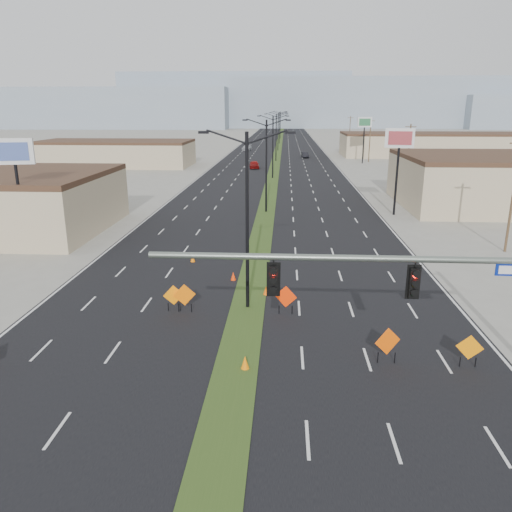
# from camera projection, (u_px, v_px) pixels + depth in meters

# --- Properties ---
(ground) EXTENTS (600.00, 600.00, 0.00)m
(ground) POSITION_uv_depth(u_px,v_px,m) (223.00, 437.00, 17.67)
(ground) COLOR gray
(ground) RESTS_ON ground
(road_surface) EXTENTS (25.00, 400.00, 0.02)m
(road_surface) POSITION_uv_depth(u_px,v_px,m) (276.00, 159.00, 113.36)
(road_surface) COLOR black
(road_surface) RESTS_ON ground
(median_strip) EXTENTS (2.00, 400.00, 0.04)m
(median_strip) POSITION_uv_depth(u_px,v_px,m) (276.00, 159.00, 113.36)
(median_strip) COLOR #304B1A
(median_strip) RESTS_ON ground
(building_sw_far) EXTENTS (30.00, 14.00, 4.50)m
(building_sw_far) POSITION_uv_depth(u_px,v_px,m) (116.00, 154.00, 100.14)
(building_sw_far) COLOR #C2AE8A
(building_sw_far) RESTS_ON ground
(building_se_far) EXTENTS (44.00, 16.00, 5.00)m
(building_se_far) POSITION_uv_depth(u_px,v_px,m) (435.00, 146.00, 120.12)
(building_se_far) COLOR #C2AE8A
(building_se_far) RESTS_ON ground
(mesa_west) EXTENTS (180.00, 50.00, 22.00)m
(mesa_west) POSITION_uv_depth(u_px,v_px,m) (76.00, 108.00, 289.12)
(mesa_west) COLOR #8898A9
(mesa_west) RESTS_ON ground
(mesa_center) EXTENTS (220.00, 50.00, 28.00)m
(mesa_center) POSITION_uv_depth(u_px,v_px,m) (349.00, 103.00, 298.54)
(mesa_center) COLOR #8898A9
(mesa_center) RESTS_ON ground
(mesa_backdrop) EXTENTS (140.00, 50.00, 32.00)m
(mesa_backdrop) POSITION_uv_depth(u_px,v_px,m) (236.00, 100.00, 320.98)
(mesa_backdrop) COLOR #8898A9
(mesa_backdrop) RESTS_ON ground
(signal_mast) EXTENTS (16.30, 0.60, 8.00)m
(signal_mast) POSITION_uv_depth(u_px,v_px,m) (466.00, 295.00, 17.75)
(signal_mast) COLOR slate
(signal_mast) RESTS_ON ground
(streetlight_0) EXTENTS (5.15, 0.24, 10.02)m
(streetlight_0) POSITION_uv_depth(u_px,v_px,m) (247.00, 217.00, 27.61)
(streetlight_0) COLOR black
(streetlight_0) RESTS_ON ground
(streetlight_1) EXTENTS (5.15, 0.24, 10.02)m
(streetlight_1) POSITION_uv_depth(u_px,v_px,m) (266.00, 163.00, 54.41)
(streetlight_1) COLOR black
(streetlight_1) RESTS_ON ground
(streetlight_2) EXTENTS (5.15, 0.24, 10.02)m
(streetlight_2) POSITION_uv_depth(u_px,v_px,m) (273.00, 145.00, 81.20)
(streetlight_2) COLOR black
(streetlight_2) RESTS_ON ground
(streetlight_3) EXTENTS (5.15, 0.24, 10.02)m
(streetlight_3) POSITION_uv_depth(u_px,v_px,m) (276.00, 136.00, 107.99)
(streetlight_3) COLOR black
(streetlight_3) RESTS_ON ground
(streetlight_4) EXTENTS (5.15, 0.24, 10.02)m
(streetlight_4) POSITION_uv_depth(u_px,v_px,m) (278.00, 130.00, 134.79)
(streetlight_4) COLOR black
(streetlight_4) RESTS_ON ground
(streetlight_5) EXTENTS (5.15, 0.24, 10.02)m
(streetlight_5) POSITION_uv_depth(u_px,v_px,m) (279.00, 127.00, 161.58)
(streetlight_5) COLOR black
(streetlight_5) RESTS_ON ground
(streetlight_6) EXTENTS (5.15, 0.24, 10.02)m
(streetlight_6) POSITION_uv_depth(u_px,v_px,m) (280.00, 124.00, 188.37)
(streetlight_6) COLOR black
(streetlight_6) RESTS_ON ground
(utility_pole_1) EXTENTS (1.60, 0.20, 9.00)m
(utility_pole_1) POSITION_uv_depth(u_px,v_px,m) (408.00, 155.00, 72.65)
(utility_pole_1) COLOR #4C3823
(utility_pole_1) RESTS_ON ground
(utility_pole_2) EXTENTS (1.60, 0.20, 9.00)m
(utility_pole_2) POSITION_uv_depth(u_px,v_px,m) (370.00, 140.00, 106.14)
(utility_pole_2) COLOR #4C3823
(utility_pole_2) RESTS_ON ground
(utility_pole_3) EXTENTS (1.60, 0.20, 9.00)m
(utility_pole_3) POSITION_uv_depth(u_px,v_px,m) (350.00, 132.00, 139.63)
(utility_pole_3) COLOR #4C3823
(utility_pole_3) RESTS_ON ground
(car_left) EXTENTS (2.23, 4.55, 1.49)m
(car_left) POSITION_uv_depth(u_px,v_px,m) (254.00, 165.00, 95.83)
(car_left) COLOR maroon
(car_left) RESTS_ON ground
(car_mid) EXTENTS (1.79, 4.06, 1.30)m
(car_mid) POSITION_uv_depth(u_px,v_px,m) (305.00, 155.00, 116.44)
(car_mid) COLOR black
(car_mid) RESTS_ON ground
(car_far) EXTENTS (2.65, 5.38, 1.50)m
(car_far) POSITION_uv_depth(u_px,v_px,m) (247.00, 148.00, 136.37)
(car_far) COLOR #AFB3B9
(car_far) RESTS_ON ground
(construction_sign_1) EXTENTS (1.22, 0.41, 1.69)m
(construction_sign_1) POSITION_uv_depth(u_px,v_px,m) (184.00, 296.00, 28.18)
(construction_sign_1) COLOR #FE6C05
(construction_sign_1) RESTS_ON ground
(construction_sign_2) EXTENTS (1.12, 0.42, 1.57)m
(construction_sign_2) POSITION_uv_depth(u_px,v_px,m) (174.00, 296.00, 28.36)
(construction_sign_2) COLOR orange
(construction_sign_2) RESTS_ON ground
(construction_sign_3) EXTENTS (1.24, 0.33, 1.69)m
(construction_sign_3) POSITION_uv_depth(u_px,v_px,m) (286.00, 298.00, 27.92)
(construction_sign_3) COLOR #FF3205
(construction_sign_3) RESTS_ON ground
(construction_sign_4) EXTENTS (1.22, 0.55, 1.75)m
(construction_sign_4) POSITION_uv_depth(u_px,v_px,m) (388.00, 343.00, 22.49)
(construction_sign_4) COLOR #F95405
(construction_sign_4) RESTS_ON ground
(construction_sign_5) EXTENTS (1.16, 0.29, 1.57)m
(construction_sign_5) POSITION_uv_depth(u_px,v_px,m) (470.00, 349.00, 22.17)
(construction_sign_5) COLOR orange
(construction_sign_5) RESTS_ON ground
(cone_0) EXTENTS (0.47, 0.47, 0.66)m
(cone_0) POSITION_uv_depth(u_px,v_px,m) (245.00, 363.00, 22.14)
(cone_0) COLOR orange
(cone_0) RESTS_ON ground
(cone_1) EXTENTS (0.46, 0.46, 0.59)m
(cone_1) POSITION_uv_depth(u_px,v_px,m) (233.00, 276.00, 33.65)
(cone_1) COLOR #FF3805
(cone_1) RESTS_ON ground
(cone_2) EXTENTS (0.41, 0.41, 0.59)m
(cone_2) POSITION_uv_depth(u_px,v_px,m) (266.00, 291.00, 30.96)
(cone_2) COLOR #F85605
(cone_2) RESTS_ON ground
(cone_3) EXTENTS (0.39, 0.39, 0.60)m
(cone_3) POSITION_uv_depth(u_px,v_px,m) (193.00, 258.00, 37.66)
(cone_3) COLOR orange
(cone_3) RESTS_ON ground
(pole_sign_west) EXTENTS (2.93, 1.06, 9.00)m
(pole_sign_west) POSITION_uv_depth(u_px,v_px,m) (15.00, 161.00, 38.12)
(pole_sign_west) COLOR black
(pole_sign_west) RESTS_ON ground
(pole_sign_east_near) EXTENTS (2.99, 1.06, 9.17)m
(pole_sign_east_near) POSITION_uv_depth(u_px,v_px,m) (399.00, 145.00, 52.34)
(pole_sign_east_near) COLOR black
(pole_sign_east_near) RESTS_ON ground
(pole_sign_east_far) EXTENTS (3.06, 1.09, 9.40)m
(pole_sign_east_far) POSITION_uv_depth(u_px,v_px,m) (365.00, 126.00, 102.96)
(pole_sign_east_far) COLOR black
(pole_sign_east_far) RESTS_ON ground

